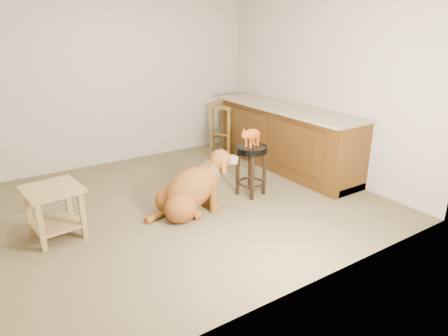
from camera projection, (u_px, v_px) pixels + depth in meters
floor at (180, 204)px, 4.83m from camera, size 4.50×4.00×0.01m
room_shell at (174, 62)px, 4.26m from camera, size 4.54×4.04×2.62m
cabinet_run at (286, 140)px, 5.93m from camera, size 0.70×2.56×0.94m
padded_stool at (251, 161)px, 4.97m from camera, size 0.40×0.40×0.64m
wood_stool at (226, 127)px, 6.76m from camera, size 0.56×0.56×0.80m
side_table at (54, 205)px, 3.99m from camera, size 0.57×0.57×0.54m
golden_retriever at (191, 190)px, 4.52m from camera, size 1.19×0.60×0.75m
tabby_kitten at (251, 135)px, 4.85m from camera, size 0.41×0.23×0.27m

